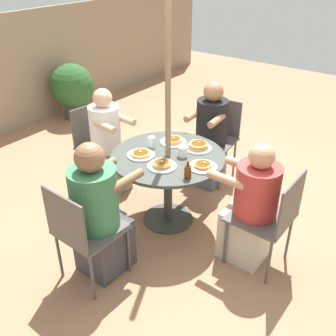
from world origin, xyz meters
TOP-DOWN VIEW (x-y plane):
  - ground_plane at (0.00, 0.00)m, footprint 12.00×12.00m
  - patio_table at (0.00, 0.00)m, footprint 1.05×1.05m
  - umbrella_pole at (0.00, 0.00)m, footprint 0.05×0.05m
  - patio_chair_north at (-1.04, 0.03)m, footprint 0.48×0.48m
  - diner_north at (-0.87, 0.03)m, footprint 0.56×0.38m
  - patio_chair_east at (-0.01, -1.04)m, footprint 0.47×0.47m
  - diner_east at (-0.01, -0.86)m, footprint 0.36×0.55m
  - patio_chair_south at (1.04, 0.09)m, footprint 0.50×0.50m
  - diner_south at (0.87, 0.08)m, footprint 0.51×0.37m
  - patio_chair_west at (0.10, 1.04)m, footprint 0.51×0.51m
  - diner_west at (0.09, 0.86)m, footprint 0.36×0.49m
  - pancake_plate_a at (0.24, 0.12)m, footprint 0.25×0.25m
  - pancake_plate_b at (-0.15, 0.19)m, footprint 0.25×0.25m
  - pancake_plate_c at (0.00, -0.37)m, footprint 0.25×0.25m
  - pancake_plate_d at (-0.20, -0.09)m, footprint 0.25×0.25m
  - pancake_plate_e at (0.27, -0.15)m, footprint 0.25×0.25m
  - syrup_bottle at (-0.22, -0.37)m, footprint 0.08×0.06m
  - coffee_cup at (0.07, -0.11)m, footprint 0.10×0.10m
  - drinking_glass_a at (0.03, 0.22)m, footprint 0.07×0.07m
  - potted_shrub at (1.22, 2.74)m, footprint 0.66×0.66m

SIDE VIEW (x-z plane):
  - ground_plane at x=0.00m, z-range 0.00..0.00m
  - potted_shrub at x=1.22m, z-range 0.06..0.91m
  - diner_east at x=-0.01m, z-range -0.05..1.06m
  - patio_chair_north at x=-1.04m, z-range 0.08..0.97m
  - patio_chair_east at x=-0.01m, z-range 0.08..0.97m
  - patio_chair_south at x=1.04m, z-range 0.08..0.97m
  - patio_chair_west at x=0.10m, z-range 0.08..0.97m
  - diner_west at x=0.09m, z-range -0.04..1.10m
  - diner_south at x=0.87m, z-range -0.05..1.12m
  - diner_north at x=-0.87m, z-range -0.05..1.13m
  - patio_table at x=0.00m, z-range 0.24..0.96m
  - pancake_plate_b at x=-0.15m, z-range 0.71..0.76m
  - pancake_plate_c at x=0.00m, z-range 0.71..0.76m
  - pancake_plate_a at x=0.24m, z-range 0.71..0.77m
  - pancake_plate_d at x=-0.20m, z-range 0.71..0.77m
  - pancake_plate_e at x=0.27m, z-range 0.71..0.79m
  - coffee_cup at x=0.07m, z-range 0.72..0.82m
  - drinking_glass_a at x=0.03m, z-range 0.72..0.83m
  - syrup_bottle at x=-0.22m, z-range 0.70..0.86m
  - umbrella_pole at x=0.00m, z-range 0.00..2.28m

